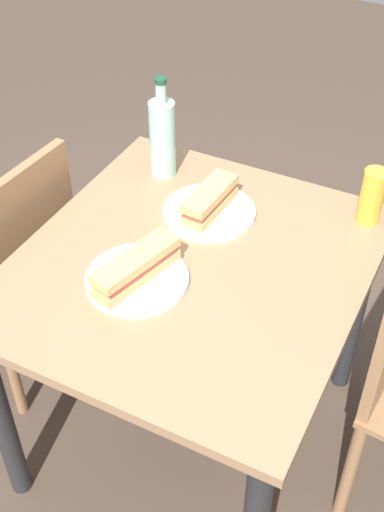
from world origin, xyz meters
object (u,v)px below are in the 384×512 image
chair_far (12,260)px  knife_far (190,205)px  baguette_sandwich_near (136,267)px  baguette_sandwich_far (210,200)px  water_bottle (162,137)px  knife_near (118,268)px  plate_far (209,212)px  plate_near (137,279)px  beer_glass (372,196)px  dining_table (192,296)px

chair_far → knife_far: (0.20, -0.52, 0.26)m
baguette_sandwich_near → knife_far: 0.32m
baguette_sandwich_near → baguette_sandwich_far: bearing=-7.0°
knife_far → water_bottle: size_ratio=0.58×
knife_near → plate_far: bearing=-16.6°
plate_near → knife_near: (0.00, 0.06, 0.01)m
plate_far → water_bottle: water_bottle is taller
plate_near → baguette_sandwich_far: size_ratio=1.23×
plate_near → beer_glass: beer_glass is taller
baguette_sandwich_near → beer_glass: bearing=-41.2°
baguette_sandwich_near → beer_glass: (0.50, -0.44, 0.03)m
plate_far → dining_table: bearing=-166.5°
knife_near → water_bottle: (0.45, 0.12, 0.11)m
plate_far → knife_far: (-0.01, 0.06, 0.01)m
chair_far → water_bottle: water_bottle is taller
dining_table → baguette_sandwich_far: (0.20, 0.05, 0.17)m
chair_far → plate_far: 0.66m
knife_far → chair_far: bearing=110.9°
baguette_sandwich_far → baguette_sandwich_near: bearing=173.0°
water_bottle → beer_glass: bearing=-85.0°
knife_far → plate_far: bearing=-82.4°
chair_far → baguette_sandwich_far: chair_far is taller
baguette_sandwich_near → baguette_sandwich_far: same height
dining_table → baguette_sandwich_far: size_ratio=4.51×
chair_far → beer_glass: 1.10m
baguette_sandwich_near → knife_near: (0.00, 0.06, -0.03)m
dining_table → chair_far: chair_far is taller
dining_table → knife_near: 0.24m
plate_far → baguette_sandwich_far: baguette_sandwich_far is taller
baguette_sandwich_near → plate_far: size_ratio=1.00×
chair_far → plate_near: (-0.12, -0.54, 0.25)m
plate_far → plate_near: bearing=173.0°
baguette_sandwich_near → baguette_sandwich_far: size_ratio=1.23×
baguette_sandwich_far → plate_far: bearing=90.0°
beer_glass → dining_table: bearing=137.0°
plate_far → water_bottle: size_ratio=0.84×
chair_far → knife_near: (-0.12, -0.48, 0.26)m
dining_table → knife_near: bearing=130.3°
knife_near → knife_far: (0.32, -0.04, 0.00)m
chair_far → plate_near: bearing=-102.7°
knife_near → water_bottle: size_ratio=0.58×
baguette_sandwich_near → knife_near: size_ratio=1.44×
dining_table → beer_glass: beer_glass is taller
plate_near → baguette_sandwich_far: bearing=-7.0°
knife_near → knife_far: bearing=-7.2°
plate_far → knife_near: bearing=163.4°
chair_far → beer_glass: size_ratio=5.44×
beer_glass → knife_far: bearing=111.8°
knife_near → dining_table: bearing=-49.7°
knife_near → plate_far: 0.34m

